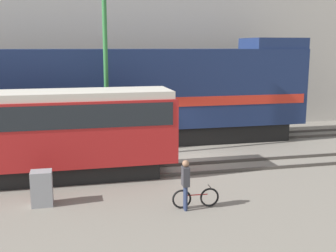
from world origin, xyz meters
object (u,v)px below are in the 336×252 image
at_px(streetcar, 27,131).
at_px(utility_pole_center, 105,55).
at_px(signal_box, 42,188).
at_px(freight_locomotive, 111,96).
at_px(bicycle, 196,198).
at_px(person, 186,180).

xyz_separation_m(streetcar, utility_pole_center, (3.36, 2.76, 2.87)).
bearing_deg(signal_box, streetcar, 102.81).
distance_m(freight_locomotive, bicycle, 10.17).
relative_size(person, utility_pole_center, 0.17).
xyz_separation_m(freight_locomotive, bicycle, (1.80, -9.73, -2.36)).
distance_m(person, signal_box, 4.87).
height_order(person, utility_pole_center, utility_pole_center).
bearing_deg(freight_locomotive, signal_box, -110.94).
distance_m(streetcar, person, 6.89).
height_order(bicycle, person, person).
bearing_deg(person, bicycle, 18.38).
distance_m(bicycle, utility_pole_center, 8.65).
bearing_deg(streetcar, person, -39.57).
height_order(freight_locomotive, signal_box, freight_locomotive).
xyz_separation_m(freight_locomotive, utility_pole_center, (-0.48, -2.76, 2.23)).
height_order(streetcar, bicycle, streetcar).
relative_size(streetcar, bicycle, 7.24).
bearing_deg(person, freight_locomotive, 98.14).
relative_size(freight_locomotive, streetcar, 1.87).
height_order(freight_locomotive, person, freight_locomotive).
xyz_separation_m(bicycle, signal_box, (-5.00, 1.37, 0.27)).
bearing_deg(streetcar, bicycle, -36.71).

